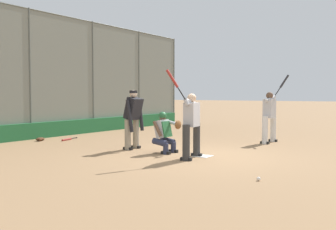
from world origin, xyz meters
The scene contains 12 objects.
ground_plane centered at (0.00, 0.00, 0.00)m, with size 160.00×160.00×0.00m, color #93704C.
home_plate_marker centered at (0.00, 0.00, 0.01)m, with size 0.43×0.43×0.01m, color white.
backstop_fence centered at (0.00, -7.03, 2.42)m, with size 18.88×0.08×4.66m.
padding_wall centered at (0.00, -6.93, 0.29)m, with size 18.43×0.18×0.58m, color #236638.
bleachers_beyond centered at (-1.17, -9.89, 0.59)m, with size 13.16×3.05×1.80m.
batter_at_plate centered at (0.47, -0.08, 0.89)m, with size 1.11×0.58×2.21m.
catcher_behind_plate centered at (0.07, -1.15, 0.58)m, with size 0.60×0.69×1.13m.
umpire_home centered at (-0.01, -2.32, 0.93)m, with size 0.70×0.45×1.73m.
batter_on_deck centered at (-3.71, 0.46, 0.92)m, with size 1.06×0.63×2.26m.
spare_bat_near_backstop centered at (-0.48, -5.65, 0.03)m, with size 0.90×0.28×0.07m.
fielding_glove_on_dirt centered at (0.21, -6.25, 0.06)m, with size 0.34×0.26×0.12m.
baseball_loose centered at (1.95, 2.26, 0.04)m, with size 0.07×0.07×0.07m, color white.
Camera 1 is at (8.90, 4.90, 1.62)m, focal length 42.00 mm.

